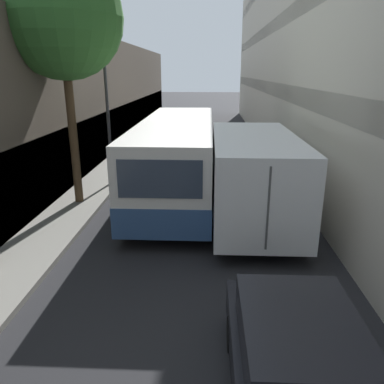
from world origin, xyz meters
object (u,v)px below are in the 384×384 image
object	(u,v)px
bus	(177,156)
street_lamp	(105,68)
panel_van	(172,126)
street_tree_left	(62,18)
car_hatchback	(299,367)
box_truck	(250,168)

from	to	relation	value
bus	street_lamp	bearing A→B (deg)	160.21
panel_van	street_tree_left	distance (m)	13.24
car_hatchback	bus	size ratio (longest dim) A/B	0.39
car_hatchback	box_truck	bearing A→B (deg)	89.28
car_hatchback	street_tree_left	distance (m)	11.42
panel_van	car_hatchback	bearing A→B (deg)	-79.78
box_truck	street_lamp	world-z (taller)	street_lamp
street_lamp	box_truck	bearing A→B (deg)	-27.44
panel_van	box_truck	bearing A→B (deg)	-73.29
street_lamp	street_tree_left	xyz separation A→B (m)	(-0.60, -2.32, 1.44)
bus	street_lamp	world-z (taller)	street_lamp
car_hatchback	bus	bearing A→B (deg)	104.28
street_tree_left	bus	bearing A→B (deg)	21.13
street_lamp	panel_van	bearing A→B (deg)	80.88
bus	panel_van	size ratio (longest dim) A/B	2.13
bus	street_tree_left	xyz separation A→B (m)	(-3.40, -1.31, 4.58)
box_truck	street_tree_left	world-z (taller)	street_tree_left
box_truck	panel_van	xyz separation A→B (m)	(-3.76, 12.52, -0.40)
street_tree_left	panel_van	bearing A→B (deg)	79.82
car_hatchback	street_lamp	size ratio (longest dim) A/B	0.62
bus	street_lamp	distance (m)	4.32
car_hatchback	box_truck	distance (m)	7.83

